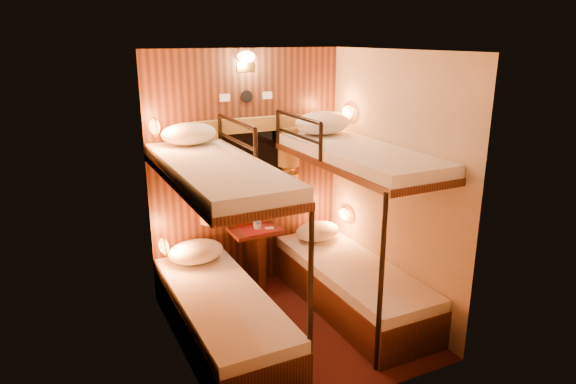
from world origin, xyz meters
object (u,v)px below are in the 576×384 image
bunk_left (221,282)px  table (256,250)px  bottle_right (256,218)px  bunk_right (353,254)px  bottle_left (257,219)px

bunk_left → table: 1.02m
table → bottle_right: 0.34m
bunk_right → bottle_right: 1.05m
bunk_left → table: bunk_left is taller
bunk_left → bottle_left: (0.66, 0.77, 0.20)m
table → bunk_left: bearing=-129.7°
bunk_left → bottle_right: size_ratio=8.50×
bunk_right → bunk_left: bearing=180.0°
bunk_right → bottle_left: bunk_right is taller
bunk_left → table: (0.65, 0.78, -0.14)m
bunk_right → bottle_right: (-0.62, 0.83, 0.19)m
bunk_left → bunk_right: same height
table → bottle_right: (0.03, 0.05, 0.33)m
bottle_left → bunk_left: bearing=-130.6°
bottle_right → table: bearing=-118.6°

